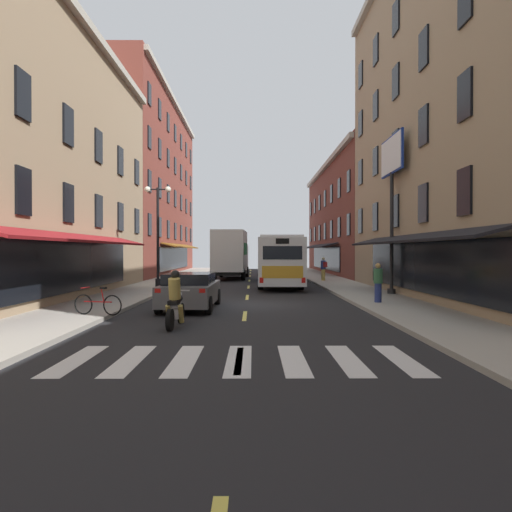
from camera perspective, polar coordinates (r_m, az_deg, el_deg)
ground_plane at (r=19.61m, az=-1.19°, el=-6.03°), size 34.80×80.00×0.10m
lane_centre_dashes at (r=19.36m, az=-1.20°, el=-5.95°), size 0.14×73.90×0.01m
crosswalk_near at (r=9.74m, az=-2.08°, el=-12.46°), size 7.10×2.80×0.01m
sidewalk_left at (r=20.55m, az=-17.95°, el=-5.42°), size 3.00×80.00×0.14m
sidewalk_right at (r=20.39m, az=15.71°, el=-5.46°), size 3.00×80.00×0.14m
billboard_sign at (r=24.17m, az=16.16°, el=9.88°), size 0.40×3.34×7.68m
transit_bus at (r=30.46m, az=2.79°, el=-0.52°), size 2.85×11.92×3.10m
box_truck at (r=37.64m, az=-3.03°, el=0.19°), size 2.74×8.00×3.80m
sedan_near at (r=49.01m, az=-2.17°, el=-1.24°), size 2.03×4.33×1.31m
sedan_mid at (r=18.14m, az=-7.98°, el=-4.14°), size 2.06×4.53×1.38m
motorcycle_rider at (r=13.86m, az=-9.75°, el=-5.62°), size 0.62×2.07×1.66m
bicycle_near at (r=16.09m, az=-18.63°, el=-5.52°), size 1.67×0.57×0.91m
pedestrian_near at (r=33.67m, az=8.18°, el=-1.47°), size 0.44×0.52×1.65m
pedestrian_mid at (r=19.69m, az=14.59°, el=-3.10°), size 0.36×0.36×1.59m
street_lamp_twin at (r=25.65m, az=-11.82°, el=2.77°), size 1.42×0.32×5.53m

